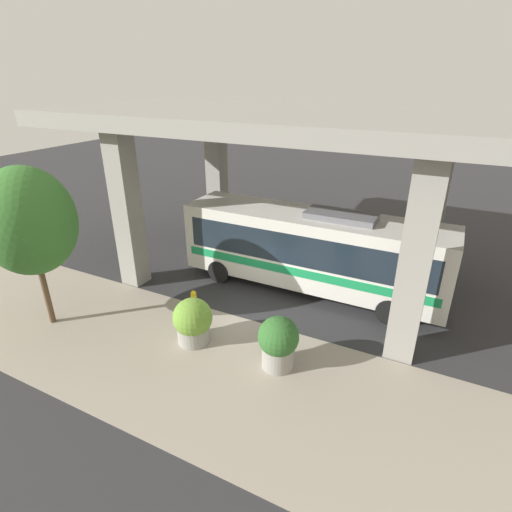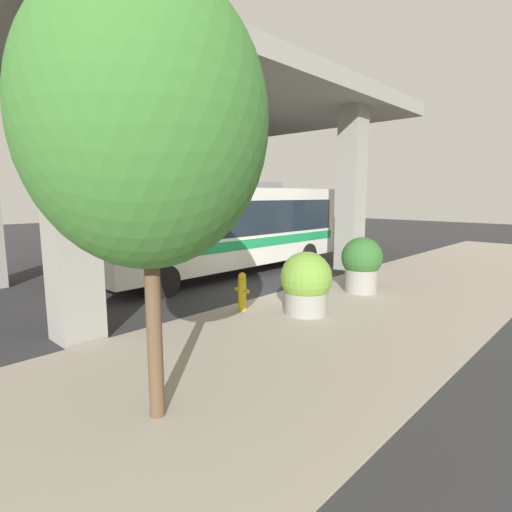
% 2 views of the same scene
% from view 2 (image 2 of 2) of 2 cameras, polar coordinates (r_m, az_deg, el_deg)
% --- Properties ---
extents(ground_plane, '(80.00, 80.00, 0.00)m').
position_cam_2_polar(ground_plane, '(12.41, 1.77, -5.62)').
color(ground_plane, '#2D2D30').
rests_on(ground_plane, ground).
extents(sidewalk_strip, '(6.00, 40.00, 0.02)m').
position_cam_2_polar(sidewalk_strip, '(10.73, 13.98, -8.13)').
color(sidewalk_strip, gray).
rests_on(sidewalk_strip, ground).
extents(overpass, '(9.40, 19.27, 7.16)m').
position_cam_2_polar(overpass, '(15.31, -10.17, 20.64)').
color(overpass, gray).
rests_on(overpass, ground).
extents(bus, '(2.69, 10.83, 3.57)m').
position_cam_2_polar(bus, '(15.47, -3.89, 4.49)').
color(bus, silver).
rests_on(bus, ground).
extents(fire_hydrant, '(0.46, 0.22, 1.05)m').
position_cam_2_polar(fire_hydrant, '(10.65, -2.00, -5.10)').
color(fire_hydrant, gold).
rests_on(fire_hydrant, ground).
extents(planter_front, '(1.34, 1.34, 1.64)m').
position_cam_2_polar(planter_front, '(10.40, 7.15, -3.91)').
color(planter_front, gray).
rests_on(planter_front, ground).
extents(planter_middle, '(1.28, 1.28, 1.77)m').
position_cam_2_polar(planter_middle, '(13.02, 14.85, -1.07)').
color(planter_middle, gray).
rests_on(planter_middle, ground).
extents(street_tree_near, '(3.08, 3.08, 5.82)m').
position_cam_2_polar(street_tree_near, '(5.44, -15.44, 17.81)').
color(street_tree_near, brown).
rests_on(street_tree_near, ground).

